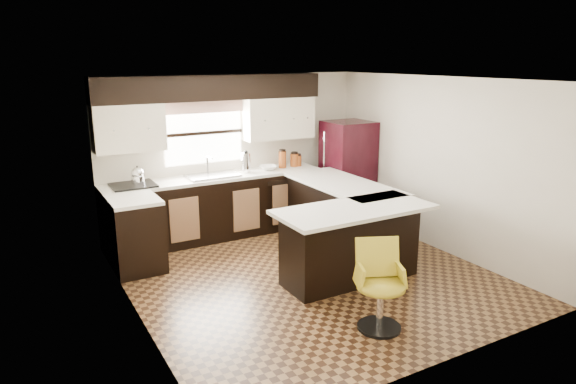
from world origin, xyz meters
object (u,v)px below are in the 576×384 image
peninsula_return (350,245)px  bar_chair (381,287)px  peninsula_long (339,217)px  refrigerator (348,172)px

peninsula_return → bar_chair: bearing=-111.5°
peninsula_long → peninsula_return: (-0.53, -0.97, 0.00)m
bar_chair → refrigerator: bearing=83.6°
peninsula_return → refrigerator: refrigerator is taller
refrigerator → bar_chair: (-1.79, -3.05, -0.38)m
peninsula_return → refrigerator: (1.35, 1.94, 0.38)m
refrigerator → peninsula_long: bearing=-130.6°
peninsula_long → peninsula_return: same height
peninsula_long → refrigerator: (0.83, 0.96, 0.38)m
bar_chair → peninsula_long: bearing=89.2°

